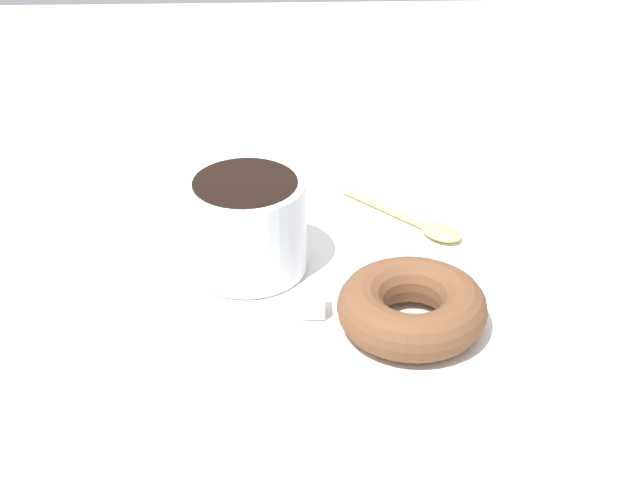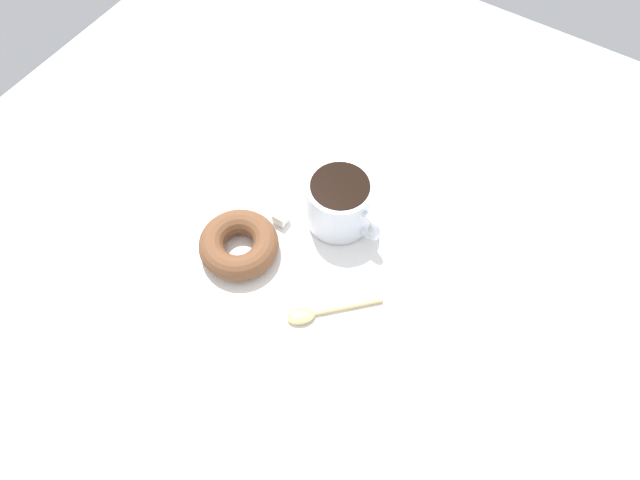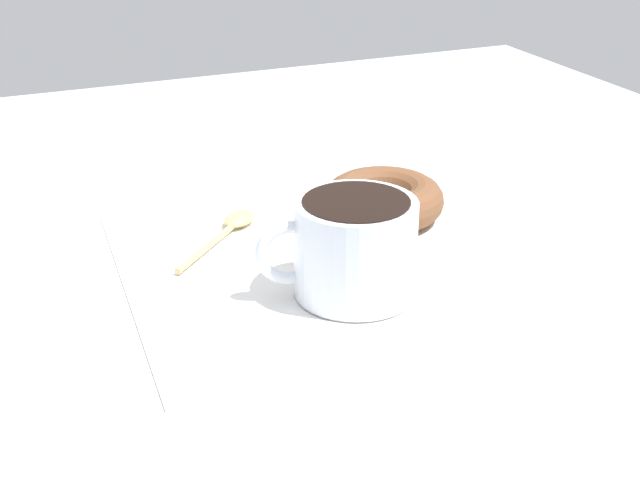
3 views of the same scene
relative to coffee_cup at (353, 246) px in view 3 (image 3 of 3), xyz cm
name	(u,v)px [view 3 (image 3 of 3)]	position (x,y,z in cm)	size (l,w,h in cm)	color
ground_plane	(295,277)	(-2.16, 6.28, -5.16)	(120.00, 120.00, 2.00)	#B2BCC6
napkin	(320,264)	(-0.31, 5.52, -4.01)	(30.80, 30.80, 0.30)	white
coffee_cup	(353,246)	(0.00, 0.00, 0.00)	(11.86, 9.05, 7.42)	silver
donut	(384,199)	(8.48, 11.73, -2.16)	(10.63, 10.63, 3.40)	brown
spoon	(231,226)	(-4.95, 14.28, -3.45)	(9.89, 9.84, 0.90)	#D8B772
sugar_cube	(401,242)	(6.54, 4.77, -2.97)	(1.78, 1.78, 1.78)	white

